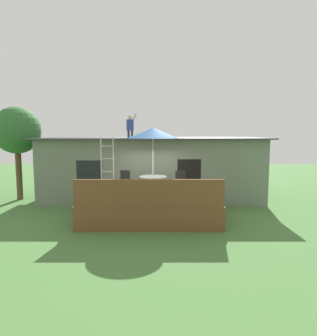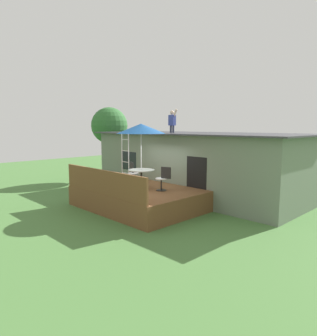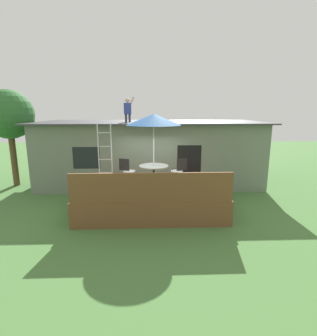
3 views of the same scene
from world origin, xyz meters
name	(u,v)px [view 3 (image 3 of 3)]	position (x,y,z in m)	size (l,w,h in m)	color
ground_plane	(151,207)	(0.00, 0.00, 0.00)	(40.00, 40.00, 0.00)	#477538
house	(150,152)	(0.00, 3.60, 1.47)	(10.50, 4.50, 2.93)	slate
deck	(151,196)	(0.00, 0.00, 0.40)	(4.87, 3.55, 0.80)	brown
deck_railing	(152,188)	(0.00, -1.73, 1.25)	(4.77, 0.08, 0.90)	brown
patio_table	(154,170)	(0.10, 0.02, 1.39)	(1.04, 1.04, 0.74)	black
patio_umbrella	(154,120)	(0.10, 0.02, 3.15)	(1.90, 1.90, 2.54)	silver
step_ladder	(105,153)	(-1.70, 0.65, 1.90)	(0.52, 0.04, 2.20)	silver
person_figure	(128,108)	(-0.99, 2.95, 3.54)	(0.47, 0.20, 1.11)	#33384C
patio_chair_left	(128,171)	(-0.86, 0.38, 1.26)	(0.60, 0.44, 0.92)	black
patio_chair_right	(179,171)	(1.02, 0.31, 1.26)	(0.61, 0.44, 0.92)	black
backyard_tree	(9,115)	(-6.32, 3.10, 3.24)	(2.18, 2.18, 4.37)	brown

